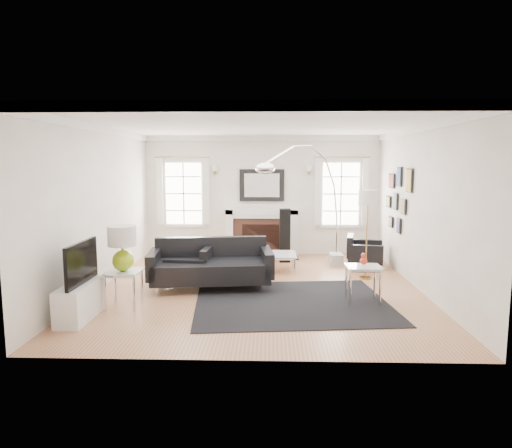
{
  "coord_description": "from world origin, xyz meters",
  "views": [
    {
      "loc": [
        0.19,
        -7.77,
        2.15
      ],
      "look_at": [
        -0.06,
        0.3,
        1.08
      ],
      "focal_mm": 32.0,
      "sensor_mm": 36.0,
      "label": 1
    }
  ],
  "objects_px": {
    "fireplace": "(262,233)",
    "armchair_left": "(193,267)",
    "coffee_table": "(276,255)",
    "armchair_right": "(363,252)",
    "gourd_lamp": "(122,245)",
    "arc_floor_lamp": "(304,201)",
    "sofa": "(211,266)"
  },
  "relations": [
    {
      "from": "sofa",
      "to": "armchair_left",
      "type": "height_order",
      "value": "sofa"
    },
    {
      "from": "armchair_right",
      "to": "arc_floor_lamp",
      "type": "distance_m",
      "value": 1.75
    },
    {
      "from": "fireplace",
      "to": "coffee_table",
      "type": "xyz_separation_m",
      "value": [
        0.31,
        -1.55,
        -0.22
      ]
    },
    {
      "from": "fireplace",
      "to": "sofa",
      "type": "height_order",
      "value": "fireplace"
    },
    {
      "from": "gourd_lamp",
      "to": "sofa",
      "type": "bearing_deg",
      "value": 45.33
    },
    {
      "from": "armchair_right",
      "to": "sofa",
      "type": "bearing_deg",
      "value": -150.36
    },
    {
      "from": "armchair_right",
      "to": "coffee_table",
      "type": "relative_size",
      "value": 1.16
    },
    {
      "from": "armchair_left",
      "to": "coffee_table",
      "type": "distance_m",
      "value": 1.85
    },
    {
      "from": "sofa",
      "to": "armchair_left",
      "type": "xyz_separation_m",
      "value": [
        -0.35,
        0.13,
        -0.06
      ]
    },
    {
      "from": "armchair_left",
      "to": "armchair_right",
      "type": "distance_m",
      "value": 3.68
    },
    {
      "from": "sofa",
      "to": "armchair_right",
      "type": "xyz_separation_m",
      "value": [
        2.98,
        1.7,
        -0.07
      ]
    },
    {
      "from": "armchair_right",
      "to": "armchair_left",
      "type": "bearing_deg",
      "value": -154.83
    },
    {
      "from": "armchair_left",
      "to": "gourd_lamp",
      "type": "relative_size",
      "value": 1.29
    },
    {
      "from": "armchair_right",
      "to": "gourd_lamp",
      "type": "relative_size",
      "value": 1.36
    },
    {
      "from": "fireplace",
      "to": "coffee_table",
      "type": "distance_m",
      "value": 1.6
    },
    {
      "from": "fireplace",
      "to": "armchair_left",
      "type": "relative_size",
      "value": 1.93
    },
    {
      "from": "coffee_table",
      "to": "arc_floor_lamp",
      "type": "relative_size",
      "value": 0.31
    },
    {
      "from": "armchair_left",
      "to": "arc_floor_lamp",
      "type": "bearing_deg",
      "value": 29.53
    },
    {
      "from": "arc_floor_lamp",
      "to": "fireplace",
      "type": "bearing_deg",
      "value": 120.3
    },
    {
      "from": "fireplace",
      "to": "armchair_left",
      "type": "xyz_separation_m",
      "value": [
        -1.18,
        -2.63,
        -0.23
      ]
    },
    {
      "from": "armchair_right",
      "to": "gourd_lamp",
      "type": "height_order",
      "value": "gourd_lamp"
    },
    {
      "from": "arc_floor_lamp",
      "to": "coffee_table",
      "type": "bearing_deg",
      "value": -172.09
    },
    {
      "from": "sofa",
      "to": "armchair_right",
      "type": "relative_size",
      "value": 2.38
    },
    {
      "from": "coffee_table",
      "to": "armchair_right",
      "type": "bearing_deg",
      "value": 14.75
    },
    {
      "from": "armchair_left",
      "to": "gourd_lamp",
      "type": "bearing_deg",
      "value": -121.99
    },
    {
      "from": "arc_floor_lamp",
      "to": "gourd_lamp",
      "type": "bearing_deg",
      "value": -139.23
    },
    {
      "from": "fireplace",
      "to": "coffee_table",
      "type": "relative_size",
      "value": 2.12
    },
    {
      "from": "armchair_left",
      "to": "arc_floor_lamp",
      "type": "relative_size",
      "value": 0.34
    },
    {
      "from": "armchair_left",
      "to": "sofa",
      "type": "bearing_deg",
      "value": -20.94
    },
    {
      "from": "fireplace",
      "to": "arc_floor_lamp",
      "type": "xyz_separation_m",
      "value": [
        0.86,
        -1.48,
        0.87
      ]
    },
    {
      "from": "fireplace",
      "to": "armchair_right",
      "type": "xyz_separation_m",
      "value": [
        2.15,
        -1.07,
        -0.24
      ]
    },
    {
      "from": "gourd_lamp",
      "to": "armchair_left",
      "type": "bearing_deg",
      "value": 58.01
    }
  ]
}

